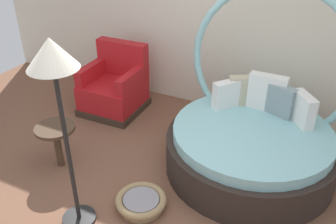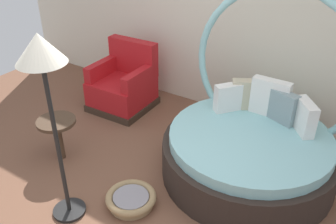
{
  "view_description": "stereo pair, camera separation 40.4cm",
  "coord_description": "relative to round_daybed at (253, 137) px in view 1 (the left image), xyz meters",
  "views": [
    {
      "loc": [
        1.24,
        -2.39,
        2.69
      ],
      "look_at": [
        -0.37,
        0.87,
        0.55
      ],
      "focal_mm": 39.36,
      "sensor_mm": 36.0,
      "label": 1
    },
    {
      "loc": [
        1.6,
        -2.19,
        2.69
      ],
      "look_at": [
        -0.37,
        0.87,
        0.55
      ],
      "focal_mm": 39.36,
      "sensor_mm": 36.0,
      "label": 2
    }
  ],
  "objects": [
    {
      "name": "ground_plane",
      "position": [
        -0.59,
        -1.07,
        -0.39
      ],
      "size": [
        8.0,
        8.0,
        0.02
      ],
      "primitive_type": "cube",
      "color": "brown"
    },
    {
      "name": "back_wall",
      "position": [
        -0.59,
        1.16,
        1.03
      ],
      "size": [
        8.0,
        0.12,
        2.83
      ],
      "primitive_type": "cube",
      "color": "silver",
      "rests_on": "ground_plane"
    },
    {
      "name": "round_daybed",
      "position": [
        0.0,
        0.0,
        0.0
      ],
      "size": [
        1.87,
        1.87,
        1.99
      ],
      "color": "#2D231E",
      "rests_on": "ground_plane"
    },
    {
      "name": "red_armchair",
      "position": [
        -2.11,
        0.4,
        -0.05
      ],
      "size": [
        0.82,
        0.82,
        0.94
      ],
      "color": "#38281E",
      "rests_on": "ground_plane"
    },
    {
      "name": "pet_basket",
      "position": [
        -0.78,
        -1.16,
        -0.31
      ],
      "size": [
        0.51,
        0.51,
        0.13
      ],
      "color": "#9E7F56",
      "rests_on": "ground_plane"
    },
    {
      "name": "side_table",
      "position": [
        -1.95,
        -0.99,
        0.05
      ],
      "size": [
        0.44,
        0.44,
        0.52
      ],
      "color": "#473323",
      "rests_on": "ground_plane"
    },
    {
      "name": "floor_lamp",
      "position": [
        -1.24,
        -1.57,
        1.15
      ],
      "size": [
        0.4,
        0.4,
        1.82
      ],
      "color": "black",
      "rests_on": "ground_plane"
    }
  ]
}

